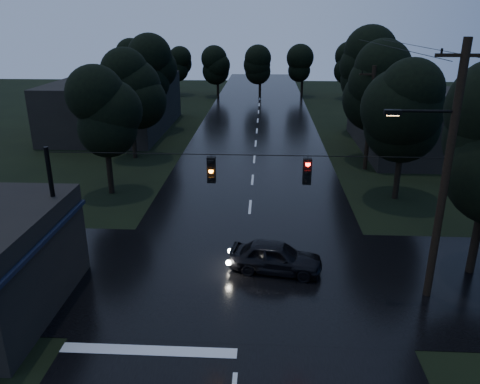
{
  "coord_description": "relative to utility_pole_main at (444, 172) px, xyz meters",
  "views": [
    {
      "loc": [
        0.79,
        -5.75,
        10.59
      ],
      "look_at": [
        -0.31,
        14.68,
        2.95
      ],
      "focal_mm": 35.0,
      "sensor_mm": 36.0,
      "label": 1
    }
  ],
  "objects": [
    {
      "name": "car",
      "position": [
        -6.03,
        1.61,
        -4.56
      ],
      "size": [
        4.31,
        2.32,
        1.39
      ],
      "primitive_type": "imported",
      "rotation": [
        0.0,
        0.0,
        1.4
      ],
      "color": "black",
      "rests_on": "ground"
    },
    {
      "name": "anchor_pole_left",
      "position": [
        -14.91,
        0.0,
        -2.26
      ],
      "size": [
        0.18,
        0.18,
        6.0
      ],
      "primitive_type": "cylinder",
      "color": "black",
      "rests_on": "ground"
    },
    {
      "name": "tree_right_c",
      "position": [
        2.79,
        29.0,
        1.11
      ],
      "size": [
        4.76,
        4.76,
        10.03
      ],
      "color": "black",
      "rests_on": "ground"
    },
    {
      "name": "tree_left_b",
      "position": [
        -17.01,
        19.0,
        0.36
      ],
      "size": [
        4.2,
        4.2,
        8.85
      ],
      "color": "black",
      "rests_on": "ground"
    },
    {
      "name": "utility_pole_main",
      "position": [
        0.0,
        0.0,
        0.0
      ],
      "size": [
        3.5,
        0.3,
        10.0
      ],
      "color": "black",
      "rests_on": "ground"
    },
    {
      "name": "cross_street",
      "position": [
        -7.41,
        1.0,
        -5.26
      ],
      "size": [
        60.0,
        9.0,
        0.02
      ],
      "primitive_type": "cube",
      "color": "black",
      "rests_on": "ground"
    },
    {
      "name": "tree_right_a",
      "position": [
        1.59,
        11.0,
        0.36
      ],
      "size": [
        4.2,
        4.2,
        8.85
      ],
      "color": "black",
      "rests_on": "ground"
    },
    {
      "name": "main_road",
      "position": [
        -7.41,
        19.0,
        -5.26
      ],
      "size": [
        12.0,
        120.0,
        0.02
      ],
      "primitive_type": "cube",
      "color": "black",
      "rests_on": "ground"
    },
    {
      "name": "span_signals",
      "position": [
        -6.85,
        -0.01,
        -0.01
      ],
      "size": [
        15.0,
        0.37,
        1.12
      ],
      "color": "black",
      "rests_on": "ground"
    },
    {
      "name": "tree_left_a",
      "position": [
        -16.41,
        11.0,
        -0.02
      ],
      "size": [
        3.92,
        3.92,
        8.26
      ],
      "color": "black",
      "rests_on": "ground"
    },
    {
      "name": "utility_pole_far",
      "position": [
        0.89,
        17.0,
        -1.38
      ],
      "size": [
        2.0,
        0.3,
        7.5
      ],
      "color": "black",
      "rests_on": "ground"
    },
    {
      "name": "building_far_left",
      "position": [
        -21.41,
        29.0,
        -2.76
      ],
      "size": [
        10.0,
        16.0,
        5.0
      ],
      "primitive_type": "cube",
      "color": "black",
      "rests_on": "ground"
    },
    {
      "name": "tree_right_b",
      "position": [
        2.19,
        19.0,
        0.74
      ],
      "size": [
        4.48,
        4.48,
        9.44
      ],
      "color": "black",
      "rests_on": "ground"
    },
    {
      "name": "building_far_right",
      "position": [
        6.59,
        23.0,
        -3.06
      ],
      "size": [
        10.0,
        14.0,
        4.4
      ],
      "primitive_type": "cube",
      "color": "black",
      "rests_on": "ground"
    },
    {
      "name": "tree_left_c",
      "position": [
        -17.61,
        29.0,
        0.74
      ],
      "size": [
        4.48,
        4.48,
        9.44
      ],
      "color": "black",
      "rests_on": "ground"
    }
  ]
}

